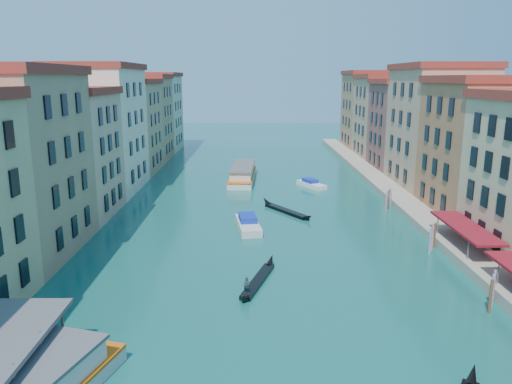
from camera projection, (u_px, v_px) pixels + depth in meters
left_bank_palazzos at (88, 137)px, 76.72m from camera, size 12.80×128.40×21.00m
right_bank_palazzos at (450, 137)px, 77.47m from camera, size 12.80×128.40×21.00m
quay at (395, 195)px, 79.47m from camera, size 4.00×140.00×1.00m
mooring_poles_right at (477, 279)px, 43.99m from camera, size 1.44×54.24×3.20m
vaporetto_far at (243, 173)px, 93.39m from camera, size 5.12×18.64×2.74m
gondola_fore at (258, 279)px, 46.41m from camera, size 3.95×10.54×2.15m
gondola_far at (285, 210)px, 70.85m from camera, size 7.18×10.43×1.68m
motorboat_mid at (248, 224)px, 63.17m from camera, size 3.53×8.24×1.65m
motorboat_far at (311, 184)px, 87.32m from camera, size 4.85×6.76×1.36m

